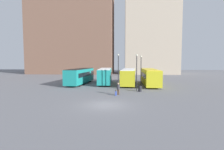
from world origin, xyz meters
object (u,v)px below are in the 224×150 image
object	(u,v)px
suitcase	(116,93)
lamp_post_0	(137,69)
bus_2	(129,76)
traveler	(118,88)
lamp_post_1	(118,69)
bus_0	(80,76)
lamp_post_2	(141,69)
bus_3	(150,76)
bus_1	(105,75)
trash_bin	(140,89)

from	to	relation	value
suitcase	lamp_post_0	bearing A→B (deg)	-30.76
bus_2	traveler	world-z (taller)	bus_2
lamp_post_0	lamp_post_1	xyz separation A→B (m)	(-2.86, 1.42, 0.06)
bus_2	lamp_post_0	xyz separation A→B (m)	(1.02, -7.29, 1.66)
bus_0	lamp_post_0	xyz separation A→B (m)	(10.66, -7.50, 1.62)
lamp_post_2	bus_3	bearing A→B (deg)	60.12
suitcase	lamp_post_2	xyz separation A→B (m)	(3.98, 7.29, 2.97)
bus_2	bus_3	size ratio (longest dim) A/B	0.92
bus_0	traveler	world-z (taller)	bus_0
bus_3	lamp_post_2	world-z (taller)	lamp_post_2
bus_3	suitcase	world-z (taller)	bus_3
bus_0	traveler	xyz separation A→B (m)	(7.96, -11.08, -0.71)
lamp_post_1	bus_0	bearing A→B (deg)	142.07
lamp_post_0	lamp_post_1	size ratio (longest dim) A/B	0.98
bus_0	bus_2	size ratio (longest dim) A/B	1.05
bus_1	bus_2	distance (m)	4.95
bus_3	lamp_post_0	size ratio (longest dim) A/B	2.01
suitcase	traveler	bearing A→B (deg)	-28.94
bus_0	suitcase	xyz separation A→B (m)	(7.66, -11.50, -1.40)
bus_1	lamp_post_2	world-z (taller)	lamp_post_2
bus_0	lamp_post_2	distance (m)	12.48
bus_1	lamp_post_1	distance (m)	7.97
trash_bin	suitcase	bearing A→B (deg)	-137.33
bus_3	traveler	xyz separation A→B (m)	(-5.74, -10.44, -0.69)
lamp_post_1	lamp_post_2	distance (m)	4.27
bus_2	trash_bin	bearing A→B (deg)	-165.50
bus_3	trash_bin	size ratio (longest dim) A/B	13.27
suitcase	lamp_post_0	distance (m)	5.85
traveler	bus_2	bearing A→B (deg)	-2.72
traveler	suitcase	size ratio (longest dim) A/B	2.08
lamp_post_2	traveler	bearing A→B (deg)	-118.21
bus_0	trash_bin	xyz separation A→B (m)	(11.13, -8.30, -1.25)
traveler	lamp_post_0	xyz separation A→B (m)	(2.71, 3.58, 2.33)
traveler	lamp_post_2	distance (m)	8.12
bus_2	traveler	bearing A→B (deg)	175.31
bus_1	trash_bin	xyz separation A→B (m)	(6.24, -9.44, -1.24)
bus_1	bus_3	distance (m)	8.99
bus_2	bus_1	bearing A→B (deg)	78.40
bus_0	trash_bin	world-z (taller)	bus_0
bus_0	bus_2	world-z (taller)	bus_0
bus_1	lamp_post_0	xyz separation A→B (m)	(5.78, -8.64, 1.63)
lamp_post_0	bus_2	bearing A→B (deg)	97.93
bus_0	lamp_post_2	xyz separation A→B (m)	(11.64, -4.21, 1.57)
trash_bin	traveler	bearing A→B (deg)	-138.82
bus_1	lamp_post_1	world-z (taller)	lamp_post_1
bus_0	traveler	distance (m)	13.66
bus_3	trash_bin	bearing A→B (deg)	162.39
bus_1	suitcase	xyz separation A→B (m)	(2.78, -12.64, -1.39)
bus_2	lamp_post_1	size ratio (longest dim) A/B	1.82
bus_0	bus_3	size ratio (longest dim) A/B	0.97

